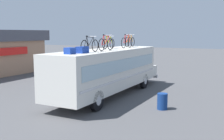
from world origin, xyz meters
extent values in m
plane|color=#4C4C4F|center=(0.00, 0.00, 0.00)|extent=(120.00, 120.00, 0.00)
cube|color=silver|center=(0.00, 0.00, 1.80)|extent=(10.55, 2.53, 2.46)
cube|color=silver|center=(5.86, 0.00, 0.99)|extent=(1.18, 2.33, 0.85)
cube|color=#99B7C6|center=(0.00, -1.28, 2.12)|extent=(9.71, 0.04, 0.75)
cube|color=#99B7C6|center=(0.00, 1.28, 2.12)|extent=(9.71, 0.04, 0.75)
cube|color=silver|center=(0.00, -1.28, 1.30)|extent=(10.13, 0.03, 0.12)
cube|color=silver|center=(0.00, 1.28, 1.30)|extent=(10.13, 0.03, 0.12)
cube|color=silver|center=(6.51, 0.00, 0.48)|extent=(0.16, 2.40, 0.24)
cylinder|color=black|center=(3.59, -1.12, 0.55)|extent=(1.10, 0.28, 1.10)
cylinder|color=silver|center=(3.59, -1.12, 0.55)|extent=(0.49, 0.30, 0.49)
cylinder|color=black|center=(3.59, 1.12, 0.55)|extent=(1.10, 0.28, 1.10)
cylinder|color=silver|center=(3.59, 1.12, 0.55)|extent=(0.49, 0.30, 0.49)
cylinder|color=black|center=(-3.27, -1.12, 0.55)|extent=(1.10, 0.28, 1.10)
cylinder|color=silver|center=(-3.27, -1.12, 0.55)|extent=(0.49, 0.30, 0.49)
cylinder|color=black|center=(-3.27, 1.12, 0.55)|extent=(1.10, 0.28, 1.10)
cylinder|color=silver|center=(-3.27, 1.12, 0.55)|extent=(0.49, 0.30, 0.49)
cube|color=#193899|center=(-4.23, -0.16, 3.19)|extent=(0.48, 0.40, 0.33)
cube|color=#193899|center=(-3.35, -0.33, 3.20)|extent=(0.66, 0.42, 0.34)
torus|color=black|center=(-3.26, -0.39, 3.37)|extent=(0.69, 0.04, 0.69)
torus|color=black|center=(-2.16, -0.39, 3.37)|extent=(0.69, 0.04, 0.69)
cylinder|color=black|center=(-2.93, -0.39, 3.63)|extent=(0.21, 0.04, 0.49)
cylinder|color=black|center=(-2.60, -0.39, 3.62)|extent=(0.51, 0.04, 0.47)
cylinder|color=black|center=(-2.69, -0.39, 3.86)|extent=(0.66, 0.04, 0.07)
cylinder|color=black|center=(-3.05, -0.39, 3.38)|extent=(0.42, 0.03, 0.05)
cylinder|color=black|center=(-3.14, -0.39, 3.62)|extent=(0.27, 0.03, 0.51)
cylinder|color=black|center=(-2.26, -0.39, 3.61)|extent=(0.23, 0.03, 0.48)
cylinder|color=silver|center=(-2.36, -0.39, 3.89)|extent=(0.03, 0.44, 0.03)
ellipsoid|color=black|center=(-3.02, -0.39, 3.91)|extent=(0.20, 0.08, 0.06)
torus|color=black|center=(-1.51, -0.44, 3.40)|extent=(0.73, 0.04, 0.73)
torus|color=black|center=(-0.44, -0.44, 3.40)|extent=(0.73, 0.04, 0.73)
cylinder|color=red|center=(-1.19, -0.44, 3.67)|extent=(0.20, 0.04, 0.53)
cylinder|color=red|center=(-0.87, -0.44, 3.66)|extent=(0.50, 0.04, 0.50)
cylinder|color=red|center=(-0.95, -0.44, 3.91)|extent=(0.64, 0.04, 0.07)
cylinder|color=red|center=(-1.30, -0.44, 3.41)|extent=(0.41, 0.03, 0.05)
cylinder|color=red|center=(-1.39, -0.44, 3.66)|extent=(0.26, 0.03, 0.55)
cylinder|color=red|center=(-0.54, -0.44, 3.65)|extent=(0.22, 0.03, 0.51)
cylinder|color=silver|center=(-0.63, -0.44, 3.95)|extent=(0.03, 0.44, 0.03)
ellipsoid|color=black|center=(-1.27, -0.44, 3.97)|extent=(0.20, 0.08, 0.06)
torus|color=black|center=(0.22, 0.30, 3.36)|extent=(0.67, 0.04, 0.67)
torus|color=black|center=(1.21, 0.30, 3.36)|extent=(0.67, 0.04, 0.67)
cylinder|color=#B2B20C|center=(0.52, 0.30, 3.61)|extent=(0.19, 0.04, 0.48)
cylinder|color=#B2B20C|center=(0.82, 0.30, 3.60)|extent=(0.46, 0.04, 0.46)
cylinder|color=#B2B20C|center=(0.74, 0.30, 3.83)|extent=(0.59, 0.04, 0.07)
cylinder|color=#B2B20C|center=(0.41, 0.30, 3.37)|extent=(0.38, 0.03, 0.05)
cylinder|color=#B2B20C|center=(0.33, 0.30, 3.60)|extent=(0.24, 0.03, 0.50)
cylinder|color=#B2B20C|center=(1.12, 0.30, 3.59)|extent=(0.21, 0.03, 0.46)
cylinder|color=silver|center=(1.03, 0.30, 3.87)|extent=(0.03, 0.44, 0.03)
ellipsoid|color=black|center=(0.44, 0.30, 3.89)|extent=(0.20, 0.08, 0.06)
torus|color=black|center=(1.91, -0.23, 3.40)|extent=(0.74, 0.04, 0.74)
torus|color=black|center=(2.99, -0.23, 3.40)|extent=(0.74, 0.04, 0.74)
cylinder|color=red|center=(2.23, -0.23, 3.68)|extent=(0.21, 0.04, 0.53)
cylinder|color=red|center=(2.56, -0.23, 3.66)|extent=(0.50, 0.04, 0.51)
cylinder|color=red|center=(2.47, -0.23, 3.92)|extent=(0.65, 0.04, 0.07)
cylinder|color=red|center=(2.12, -0.23, 3.41)|extent=(0.41, 0.03, 0.05)
cylinder|color=red|center=(2.03, -0.23, 3.67)|extent=(0.26, 0.03, 0.55)
cylinder|color=red|center=(2.89, -0.23, 3.65)|extent=(0.22, 0.03, 0.51)
cylinder|color=silver|center=(2.79, -0.23, 3.95)|extent=(0.03, 0.44, 0.03)
ellipsoid|color=black|center=(2.15, -0.23, 3.97)|extent=(0.20, 0.08, 0.06)
torus|color=black|center=(3.56, 0.27, 3.39)|extent=(0.73, 0.04, 0.73)
torus|color=black|center=(4.63, 0.27, 3.39)|extent=(0.73, 0.04, 0.73)
cylinder|color=orange|center=(3.88, 0.27, 3.67)|extent=(0.21, 0.04, 0.52)
cylinder|color=orange|center=(4.21, 0.27, 3.65)|extent=(0.50, 0.04, 0.50)
cylinder|color=orange|center=(4.12, 0.27, 3.90)|extent=(0.65, 0.04, 0.07)
cylinder|color=orange|center=(3.77, 0.27, 3.40)|extent=(0.41, 0.03, 0.05)
cylinder|color=orange|center=(3.68, 0.27, 3.66)|extent=(0.26, 0.03, 0.54)
cylinder|color=orange|center=(4.54, 0.27, 3.64)|extent=(0.22, 0.03, 0.51)
cylinder|color=silver|center=(4.44, 0.27, 3.94)|extent=(0.03, 0.44, 0.03)
ellipsoid|color=black|center=(3.80, 0.27, 3.96)|extent=(0.20, 0.08, 0.06)
cylinder|color=navy|center=(-1.40, -4.11, 0.44)|extent=(0.55, 0.55, 0.88)
camera|label=1|loc=(-15.44, -8.42, 4.07)|focal=44.31mm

